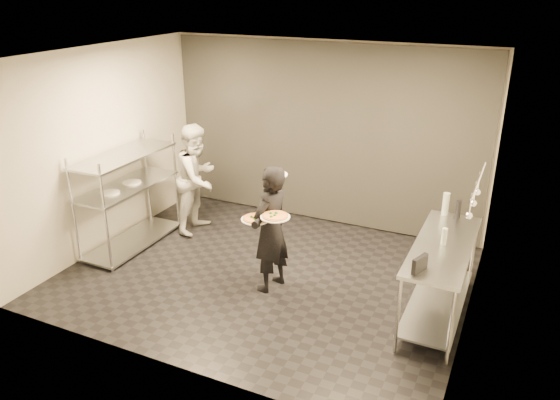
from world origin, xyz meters
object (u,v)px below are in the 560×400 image
at_px(chef, 198,178).
at_px(waiter, 271,229).
at_px(pizza_plate_far, 275,216).
at_px(bottle_clear, 444,237).
at_px(pizza_plate_near, 255,219).
at_px(salad_plate, 275,173).
at_px(bottle_green, 446,204).
at_px(bottle_dark, 458,209).
at_px(pass_rack, 128,195).
at_px(pos_monitor, 420,264).
at_px(prep_counter, 441,268).

bearing_deg(chef, waiter, -122.86).
xyz_separation_m(pizza_plate_far, bottle_clear, (1.82, 0.41, -0.07)).
height_order(pizza_plate_near, salad_plate, salad_plate).
distance_m(bottle_green, bottle_dark, 0.16).
bearing_deg(waiter, pizza_plate_far, 50.81).
distance_m(chef, bottle_clear, 3.83).
height_order(chef, bottle_clear, chef).
relative_size(bottle_clear, bottle_dark, 0.90).
distance_m(pass_rack, bottle_clear, 4.33).
height_order(bottle_green, bottle_dark, bottle_green).
bearing_deg(chef, bottle_dark, -91.79).
xyz_separation_m(pizza_plate_near, salad_plate, (0.01, 0.51, 0.40)).
height_order(waiter, bottle_dark, waiter).
bearing_deg(bottle_green, chef, 179.06).
distance_m(waiter, bottle_dark, 2.27).
height_order(pos_monitor, bottle_green, bottle_green).
relative_size(salad_plate, bottle_clear, 1.57).
xyz_separation_m(pass_rack, bottle_clear, (4.33, -0.02, 0.25)).
relative_size(pos_monitor, bottle_green, 0.79).
height_order(pass_rack, bottle_clear, pass_rack).
bearing_deg(waiter, prep_counter, 109.40).
bearing_deg(waiter, chef, -109.13).
relative_size(pass_rack, bottle_dark, 7.39).
bearing_deg(salad_plate, bottle_dark, 18.86).
xyz_separation_m(prep_counter, chef, (-3.73, 0.86, 0.20)).
bearing_deg(bottle_clear, pizza_plate_near, -168.93).
bearing_deg(pizza_plate_near, bottle_clear, 11.07).
relative_size(salad_plate, bottle_green, 1.06).
height_order(pass_rack, waiter, waiter).
bearing_deg(pizza_plate_far, bottle_green, 35.94).
bearing_deg(prep_counter, pos_monitor, -99.46).
relative_size(bottle_green, bottle_clear, 1.48).
distance_m(chef, salad_plate, 1.92).
relative_size(pass_rack, chef, 0.97).
bearing_deg(salad_plate, pizza_plate_near, -91.44).
xyz_separation_m(salad_plate, bottle_clear, (2.07, -0.11, -0.39)).
bearing_deg(bottle_dark, prep_counter, -91.88).
xyz_separation_m(pass_rack, salad_plate, (2.26, 0.09, 0.63)).
xyz_separation_m(bottle_clear, bottle_dark, (0.03, 0.82, 0.01)).
bearing_deg(pos_monitor, pizza_plate_far, -169.73).
distance_m(pos_monitor, bottle_clear, 0.71).
bearing_deg(bottle_dark, pos_monitor, -95.49).
height_order(pizza_plate_far, salad_plate, salad_plate).
height_order(salad_plate, bottle_green, salad_plate).
height_order(prep_counter, pizza_plate_far, pizza_plate_far).
height_order(pizza_plate_near, bottle_clear, bottle_clear).
distance_m(chef, bottle_dark, 3.76).
bearing_deg(pass_rack, chef, 55.14).
xyz_separation_m(prep_counter, salad_plate, (-2.07, 0.08, 0.78)).
bearing_deg(bottle_clear, chef, 166.69).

